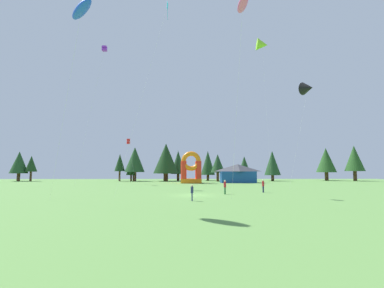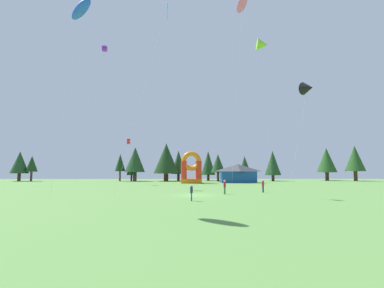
% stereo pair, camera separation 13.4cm
% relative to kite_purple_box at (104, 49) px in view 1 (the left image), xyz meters
% --- Properties ---
extents(ground_plane, '(120.00, 120.00, 0.00)m').
position_rel_kite_purple_box_xyz_m(ground_plane, '(15.88, -17.79, -24.85)').
color(ground_plane, '#5B8C42').
extents(kite_purple_box, '(5.06, 0.79, 25.37)m').
position_rel_kite_purple_box_xyz_m(kite_purple_box, '(0.00, 0.00, 0.00)').
color(kite_purple_box, purple).
rests_on(kite_purple_box, ground_plane).
extents(kite_black_delta, '(5.91, 4.11, 17.53)m').
position_rel_kite_purple_box_xyz_m(kite_black_delta, '(34.94, -5.11, -8.50)').
color(kite_black_delta, black).
rests_on(kite_black_delta, ground_plane).
extents(kite_blue_parafoil, '(6.10, 7.26, 17.18)m').
position_rel_kite_purple_box_xyz_m(kite_blue_parafoil, '(6.09, -28.52, -8.43)').
color(kite_blue_parafoil, blue).
rests_on(kite_blue_parafoil, ground_plane).
extents(kite_lime_delta, '(2.50, 6.86, 28.02)m').
position_rel_kite_purple_box_xyz_m(kite_lime_delta, '(29.43, 1.91, 1.91)').
color(kite_lime_delta, '#8CD826').
rests_on(kite_lime_delta, ground_plane).
extents(kite_pink_parafoil, '(0.93, 7.63, 17.17)m').
position_rel_kite_purple_box_xyz_m(kite_pink_parafoil, '(19.62, -29.01, -8.13)').
color(kite_pink_parafoil, '#EA599E').
rests_on(kite_pink_parafoil, ground_plane).
extents(kite_cyan_diamond, '(5.49, 7.52, 26.63)m').
position_rel_kite_purple_box_xyz_m(kite_cyan_diamond, '(12.29, -12.51, 0.95)').
color(kite_cyan_diamond, '#19B7CC').
rests_on(kite_cyan_diamond, ground_plane).
extents(kite_red_box, '(1.94, 0.84, 9.11)m').
position_rel_kite_purple_box_xyz_m(kite_red_box, '(3.33, 6.87, -16.25)').
color(kite_red_box, red).
rests_on(kite_red_box, ground_plane).
extents(person_far_side, '(0.41, 0.41, 1.67)m').
position_rel_kite_purple_box_xyz_m(person_far_side, '(24.96, -13.88, -23.85)').
color(person_far_side, navy).
rests_on(person_far_side, ground_plane).
extents(person_midfield, '(0.27, 0.27, 1.55)m').
position_rel_kite_purple_box_xyz_m(person_midfield, '(15.49, -24.06, -23.92)').
color(person_midfield, navy).
rests_on(person_midfield, ground_plane).
extents(person_near_camera, '(0.41, 0.41, 1.72)m').
position_rel_kite_purple_box_xyz_m(person_near_camera, '(19.63, -16.48, -23.83)').
color(person_near_camera, '#33723F').
rests_on(person_near_camera, ground_plane).
extents(inflatable_blue_arch, '(4.50, 4.46, 6.96)m').
position_rel_kite_purple_box_xyz_m(inflatable_blue_arch, '(16.03, 13.35, -22.14)').
color(inflatable_blue_arch, orange).
rests_on(inflatable_blue_arch, ground_plane).
extents(festival_tent, '(7.79, 3.92, 4.20)m').
position_rel_kite_purple_box_xyz_m(festival_tent, '(26.72, 15.02, -22.75)').
color(festival_tent, '#19478C').
rests_on(festival_tent, ground_plane).
extents(tree_row_0, '(4.46, 4.46, 7.66)m').
position_rel_kite_purple_box_xyz_m(tree_row_0, '(-28.20, 24.96, -20.05)').
color(tree_row_0, '#4C331E').
rests_on(tree_row_0, ground_plane).
extents(tree_row_1, '(2.95, 2.95, 6.53)m').
position_rel_kite_purple_box_xyz_m(tree_row_1, '(-25.12, 25.03, -20.42)').
color(tree_row_1, '#4C331E').
rests_on(tree_row_1, ground_plane).
extents(tree_row_2, '(2.70, 2.70, 7.04)m').
position_rel_kite_purple_box_xyz_m(tree_row_2, '(-2.28, 24.86, -20.12)').
color(tree_row_2, '#4C331E').
rests_on(tree_row_2, ground_plane).
extents(tree_row_3, '(2.56, 2.56, 5.77)m').
position_rel_kite_purple_box_xyz_m(tree_row_3, '(0.81, 24.22, -21.21)').
color(tree_row_3, '#4C331E').
rests_on(tree_row_3, ground_plane).
extents(tree_row_4, '(5.14, 5.14, 8.75)m').
position_rel_kite_purple_box_xyz_m(tree_row_4, '(1.69, 24.18, -19.35)').
color(tree_row_4, '#4C331E').
rests_on(tree_row_4, ground_plane).
extents(tree_row_5, '(6.49, 6.49, 9.76)m').
position_rel_kite_purple_box_xyz_m(tree_row_5, '(9.68, 24.58, -19.01)').
color(tree_row_5, '#4C331E').
rests_on(tree_row_5, ground_plane).
extents(tree_row_6, '(3.88, 3.88, 8.06)m').
position_rel_kite_purple_box_xyz_m(tree_row_6, '(12.80, 27.10, -19.94)').
color(tree_row_6, '#4C331E').
rests_on(tree_row_6, ground_plane).
extents(tree_row_7, '(3.88, 3.88, 8.03)m').
position_rel_kite_purple_box_xyz_m(tree_row_7, '(20.84, 28.02, -20.09)').
color(tree_row_7, '#4C331E').
rests_on(tree_row_7, ground_plane).
extents(tree_row_8, '(3.62, 3.62, 6.93)m').
position_rel_kite_purple_box_xyz_m(tree_row_8, '(23.00, 23.24, -20.32)').
color(tree_row_8, '#4C331E').
rests_on(tree_row_8, ground_plane).
extents(tree_row_9, '(2.97, 2.97, 6.59)m').
position_rel_kite_purple_box_xyz_m(tree_row_9, '(30.63, 27.25, -20.45)').
color(tree_row_9, '#4C331E').
rests_on(tree_row_9, ground_plane).
extents(tree_row_10, '(4.21, 4.21, 7.90)m').
position_rel_kite_purple_box_xyz_m(tree_row_10, '(37.60, 25.03, -20.17)').
color(tree_row_10, '#4C331E').
rests_on(tree_row_10, ground_plane).
extents(tree_row_11, '(5.25, 5.25, 8.87)m').
position_rel_kite_purple_box_xyz_m(tree_row_11, '(53.12, 27.64, -19.34)').
color(tree_row_11, '#4C331E').
rests_on(tree_row_11, ground_plane).
extents(tree_row_12, '(5.00, 5.00, 9.32)m').
position_rel_kite_purple_box_xyz_m(tree_row_12, '(59.38, 24.90, -18.96)').
color(tree_row_12, '#4C331E').
rests_on(tree_row_12, ground_plane).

